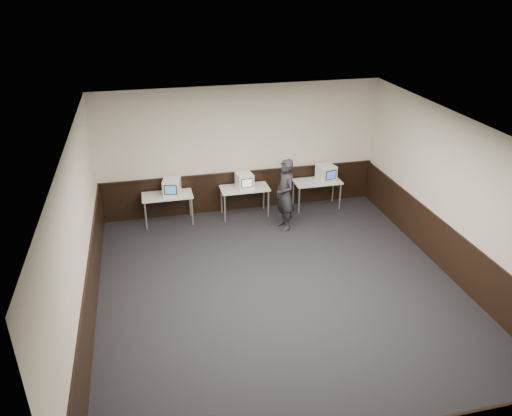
{
  "coord_description": "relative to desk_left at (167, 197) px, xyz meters",
  "views": [
    {
      "loc": [
        -2.3,
        -7.49,
        5.67
      ],
      "look_at": [
        -0.18,
        1.6,
        1.15
      ],
      "focal_mm": 35.0,
      "sensor_mm": 36.0,
      "label": 1
    }
  ],
  "objects": [
    {
      "name": "floor",
      "position": [
        1.9,
        -3.6,
        -0.68
      ],
      "size": [
        8.0,
        8.0,
        0.0
      ],
      "primitive_type": "plane",
      "color": "black",
      "rests_on": "ground"
    },
    {
      "name": "ceiling",
      "position": [
        1.9,
        -3.6,
        2.52
      ],
      "size": [
        8.0,
        8.0,
        0.0
      ],
      "primitive_type": "plane",
      "rotation": [
        3.14,
        0.0,
        0.0
      ],
      "color": "white",
      "rests_on": "back_wall"
    },
    {
      "name": "back_wall",
      "position": [
        1.9,
        0.4,
        0.92
      ],
      "size": [
        7.0,
        0.0,
        7.0
      ],
      "primitive_type": "plane",
      "rotation": [
        1.57,
        0.0,
        0.0
      ],
      "color": "beige",
      "rests_on": "ground"
    },
    {
      "name": "front_wall",
      "position": [
        1.9,
        -7.6,
        0.92
      ],
      "size": [
        7.0,
        0.0,
        7.0
      ],
      "primitive_type": "plane",
      "rotation": [
        -1.57,
        0.0,
        0.0
      ],
      "color": "beige",
      "rests_on": "ground"
    },
    {
      "name": "left_wall",
      "position": [
        -1.6,
        -3.6,
        0.92
      ],
      "size": [
        0.0,
        8.0,
        8.0
      ],
      "primitive_type": "plane",
      "rotation": [
        1.57,
        0.0,
        1.57
      ],
      "color": "beige",
      "rests_on": "ground"
    },
    {
      "name": "right_wall",
      "position": [
        5.4,
        -3.6,
        0.92
      ],
      "size": [
        0.0,
        8.0,
        8.0
      ],
      "primitive_type": "plane",
      "rotation": [
        1.57,
        0.0,
        -1.57
      ],
      "color": "beige",
      "rests_on": "ground"
    },
    {
      "name": "wainscot_back",
      "position": [
        1.9,
        0.38,
        -0.18
      ],
      "size": [
        6.98,
        0.04,
        1.0
      ],
      "primitive_type": "cube",
      "color": "black",
      "rests_on": "back_wall"
    },
    {
      "name": "wainscot_left",
      "position": [
        -1.58,
        -3.6,
        -0.18
      ],
      "size": [
        0.04,
        7.98,
        1.0
      ],
      "primitive_type": "cube",
      "color": "black",
      "rests_on": "left_wall"
    },
    {
      "name": "wainscot_right",
      "position": [
        5.38,
        -3.6,
        -0.18
      ],
      "size": [
        0.04,
        7.98,
        1.0
      ],
      "primitive_type": "cube",
      "color": "black",
      "rests_on": "right_wall"
    },
    {
      "name": "wainscot_rail",
      "position": [
        1.9,
        0.36,
        0.34
      ],
      "size": [
        6.98,
        0.06,
        0.04
      ],
      "primitive_type": "cube",
      "color": "black",
      "rests_on": "wainscot_back"
    },
    {
      "name": "desk_left",
      "position": [
        0.0,
        0.0,
        0.0
      ],
      "size": [
        1.2,
        0.6,
        0.75
      ],
      "color": "silver",
      "rests_on": "ground"
    },
    {
      "name": "desk_center",
      "position": [
        1.9,
        0.0,
        0.0
      ],
      "size": [
        1.2,
        0.6,
        0.75
      ],
      "color": "silver",
      "rests_on": "ground"
    },
    {
      "name": "desk_right",
      "position": [
        3.8,
        0.0,
        0.0
      ],
      "size": [
        1.2,
        0.6,
        0.75
      ],
      "color": "silver",
      "rests_on": "ground"
    },
    {
      "name": "emac_left",
      "position": [
        0.12,
        -0.03,
        0.27
      ],
      "size": [
        0.48,
        0.5,
        0.4
      ],
      "rotation": [
        0.0,
        0.0,
        -0.22
      ],
      "color": "white",
      "rests_on": "desk_left"
    },
    {
      "name": "emac_center",
      "position": [
        1.89,
        -0.02,
        0.26
      ],
      "size": [
        0.43,
        0.45,
        0.38
      ],
      "rotation": [
        0.0,
        0.0,
        0.12
      ],
      "color": "white",
      "rests_on": "desk_center"
    },
    {
      "name": "emac_right",
      "position": [
        4.02,
        -0.02,
        0.28
      ],
      "size": [
        0.49,
        0.51,
        0.41
      ],
      "rotation": [
        0.0,
        0.0,
        0.22
      ],
      "color": "white",
      "rests_on": "desk_right"
    },
    {
      "name": "person",
      "position": [
        2.68,
        -0.9,
        0.19
      ],
      "size": [
        0.51,
        0.69,
        1.74
      ],
      "primitive_type": "imported",
      "rotation": [
        0.0,
        0.0,
        -1.41
      ],
      "color": "black",
      "rests_on": "ground"
    }
  ]
}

